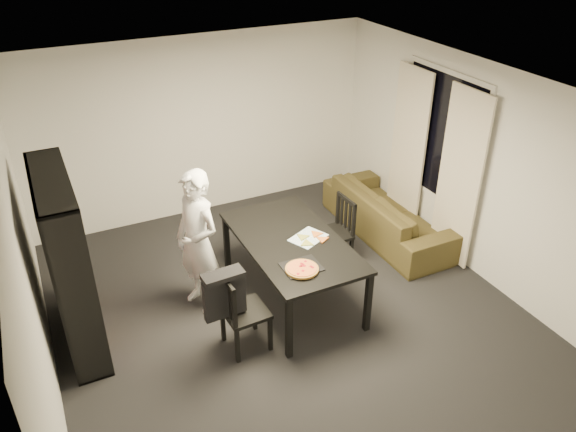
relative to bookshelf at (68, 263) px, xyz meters
name	(u,v)px	position (x,y,z in m)	size (l,w,h in m)	color
room	(286,213)	(2.16, -0.60, 0.35)	(5.01, 5.51, 2.61)	black
window_pane	(441,136)	(4.64, 0.00, 0.55)	(0.02, 1.40, 1.60)	black
window_frame	(441,136)	(4.64, 0.00, 0.55)	(0.03, 1.52, 1.72)	white
curtain_left	(459,179)	(4.56, -0.52, 0.20)	(0.03, 0.70, 2.25)	silver
curtain_right	(408,149)	(4.56, 0.52, 0.20)	(0.03, 0.70, 2.25)	silver
bookshelf	(68,263)	(0.00, 0.00, 0.00)	(0.35, 1.50, 1.90)	black
dining_table	(292,245)	(2.33, -0.37, -0.23)	(1.05, 1.89, 0.79)	black
chair_left	(237,308)	(1.44, -0.92, -0.42)	(0.46, 0.46, 0.94)	black
chair_right	(338,227)	(3.19, 0.03, -0.43)	(0.44, 0.44, 0.91)	black
draped_jacket	(224,293)	(1.32, -0.93, -0.18)	(0.44, 0.20, 0.52)	black
person	(198,242)	(1.34, -0.04, -0.10)	(0.62, 0.41, 1.70)	white
baking_tray	(301,267)	(2.19, -0.89, -0.16)	(0.40, 0.32, 0.01)	black
pepperoni_pizza	(302,269)	(2.16, -0.95, -0.13)	(0.35, 0.35, 0.03)	olive
kitchen_towel	(308,238)	(2.52, -0.41, -0.16)	(0.40, 0.30, 0.01)	white
pizza_slices	(312,238)	(2.54, -0.46, -0.15)	(0.37, 0.31, 0.01)	gold
sofa	(388,213)	(4.18, 0.33, -0.63)	(2.20, 0.86, 0.64)	#45421B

